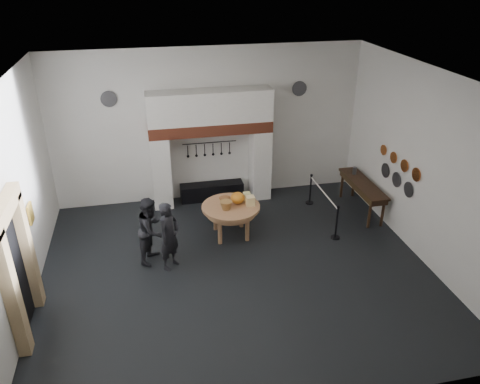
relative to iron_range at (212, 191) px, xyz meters
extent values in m
cube|color=black|center=(0.00, -3.72, -0.25)|extent=(9.00, 8.00, 0.02)
cube|color=silver|center=(0.00, -3.72, 4.25)|extent=(9.00, 8.00, 0.02)
cube|color=silver|center=(0.00, 0.28, 2.00)|extent=(9.00, 0.02, 4.50)
cube|color=silver|center=(0.00, -7.72, 2.00)|extent=(9.00, 0.02, 4.50)
cube|color=silver|center=(-4.50, -3.72, 2.00)|extent=(0.02, 8.00, 4.50)
cube|color=silver|center=(4.50, -3.72, 2.00)|extent=(0.02, 8.00, 4.50)
cube|color=silver|center=(-1.48, -0.07, 0.82)|extent=(0.55, 0.70, 2.15)
cube|color=silver|center=(1.48, -0.07, 0.82)|extent=(0.55, 0.70, 2.15)
cube|color=#9E442B|center=(0.00, -0.07, 2.06)|extent=(3.50, 0.72, 0.32)
cube|color=silver|center=(0.00, -0.07, 2.67)|extent=(3.50, 0.70, 0.90)
cube|color=black|center=(0.00, 0.00, 0.00)|extent=(1.90, 0.45, 0.50)
cylinder|color=black|center=(0.00, 0.20, 1.50)|extent=(1.60, 0.02, 0.02)
cube|color=black|center=(-4.47, -4.72, 1.00)|extent=(0.04, 1.10, 2.50)
cube|color=tan|center=(-4.38, -5.42, 1.05)|extent=(0.22, 0.30, 2.60)
cube|color=tan|center=(-4.38, -4.02, 1.05)|extent=(0.22, 0.30, 2.60)
cube|color=tan|center=(-4.38, -4.72, 2.40)|extent=(0.22, 1.70, 0.30)
cube|color=gold|center=(-4.45, -2.92, 1.35)|extent=(0.05, 0.34, 0.44)
cylinder|color=tan|center=(0.17, -2.18, 0.59)|extent=(1.93, 1.93, 0.07)
ellipsoid|color=orange|center=(0.37, -2.08, 0.78)|extent=(0.36, 0.36, 0.31)
cube|color=#FFE498|center=(0.67, -2.23, 0.74)|extent=(0.22, 0.22, 0.24)
cube|color=#F3F091|center=(0.65, -1.93, 0.72)|extent=(0.18, 0.18, 0.20)
cone|color=#A7703D|center=(0.02, -2.33, 0.73)|extent=(0.41, 0.41, 0.22)
ellipsoid|color=#915B33|center=(0.07, -1.83, 0.69)|extent=(0.31, 0.18, 0.13)
imported|color=black|center=(-1.50, -3.27, 0.60)|extent=(0.71, 0.73, 1.69)
imported|color=black|center=(-1.90, -2.87, 0.58)|extent=(0.92, 1.00, 1.66)
cube|color=#332312|center=(4.10, -1.65, 0.62)|extent=(0.55, 2.20, 0.06)
cylinder|color=#535458|center=(4.10, -1.05, 0.76)|extent=(0.12, 0.12, 0.22)
cylinder|color=#C6662D|center=(4.46, -3.52, 1.70)|extent=(0.03, 0.34, 0.34)
cylinder|color=#C6662D|center=(4.46, -2.97, 1.70)|extent=(0.03, 0.32, 0.32)
cylinder|color=#C6662D|center=(4.46, -2.42, 1.70)|extent=(0.03, 0.30, 0.30)
cylinder|color=#C6662D|center=(4.46, -1.87, 1.70)|extent=(0.03, 0.28, 0.28)
cylinder|color=#4C4C51|center=(4.46, -3.32, 1.20)|extent=(0.03, 0.40, 0.40)
cylinder|color=#4C4C51|center=(4.46, -2.72, 1.20)|extent=(0.03, 0.40, 0.40)
cylinder|color=#4C4C51|center=(4.46, -2.12, 1.20)|extent=(0.03, 0.40, 0.40)
cylinder|color=#4C4C51|center=(-2.70, 0.24, 2.95)|extent=(0.44, 0.03, 0.44)
cylinder|color=#4C4C51|center=(2.70, 0.24, 2.95)|extent=(0.44, 0.03, 0.44)
cylinder|color=black|center=(2.82, -2.91, 0.20)|extent=(0.05, 0.05, 0.90)
cylinder|color=black|center=(2.82, -0.91, 0.20)|extent=(0.05, 0.05, 0.90)
cylinder|color=white|center=(2.82, -1.91, 0.60)|extent=(0.04, 2.00, 0.04)
camera|label=1|loc=(-1.82, -12.63, 6.36)|focal=35.00mm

